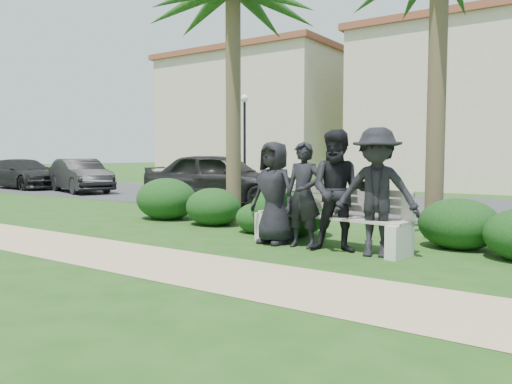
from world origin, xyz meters
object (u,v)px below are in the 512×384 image
car_a (220,178)px  park_bench (329,221)px  man_b (304,195)px  street_lamp (245,124)px  car_b (80,176)px  man_d (376,192)px  man_a (274,193)px  car_c (24,174)px  man_c (339,191)px

car_a → park_bench: bearing=-143.2°
man_b → car_a: 7.45m
street_lamp → car_b: (-3.81, -6.12, -2.26)m
street_lamp → car_a: (4.05, -6.81, -2.15)m
man_d → car_a: 8.43m
car_a → man_a: bearing=-149.4°
park_bench → car_c: (-17.89, 5.23, 0.24)m
car_a → street_lamp: bearing=15.0°
street_lamp → car_b: street_lamp is taller
car_b → car_c: size_ratio=0.90×
street_lamp → car_b: 7.56m
car_a → car_c: (-11.92, 0.66, -0.13)m
park_bench → car_c: car_c is taller
park_bench → car_b: (-13.83, 5.26, 0.26)m
man_d → car_a: size_ratio=0.41×
man_d → car_c: size_ratio=0.41×
man_b → man_c: 0.62m
man_c → car_a: 7.93m
man_a → man_c: man_c is taller
man_d → car_c: 19.60m
park_bench → man_d: (0.91, -0.30, 0.53)m
man_b → man_d: 1.23m
car_b → car_c: bearing=108.2°
man_c → man_d: 0.61m
street_lamp → car_b: size_ratio=1.04×
street_lamp → car_c: bearing=-142.0°
man_b → car_c: man_b is taller
man_c → man_d: (0.61, -0.01, 0.00)m
man_b → car_c: bearing=160.3°
man_d → car_c: (-18.80, 5.54, -0.28)m
park_bench → car_c: bearing=170.5°
man_b → car_c: (-17.57, 5.53, -0.19)m
car_a → car_c: bearing=71.1°
man_b → car_b: size_ratio=0.41×
man_a → park_bench: bearing=24.4°
man_a → car_c: 17.86m
park_bench → car_c: size_ratio=0.60×
man_d → car_c: man_d is taller
man_c → man_d: man_d is taller
man_a → man_b: bearing=5.3°
man_b → car_b: man_b is taller
man_b → car_b: bearing=155.4°
man_b → man_c: size_ratio=0.91×
street_lamp → car_c: 10.24m
street_lamp → man_d: street_lamp is taller
park_bench → man_d: man_d is taller
man_a → car_c: size_ratio=0.38×
car_c → car_a: bearing=-90.2°
man_b → man_c: bearing=-2.2°
man_c → car_c: (-18.19, 5.53, -0.28)m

